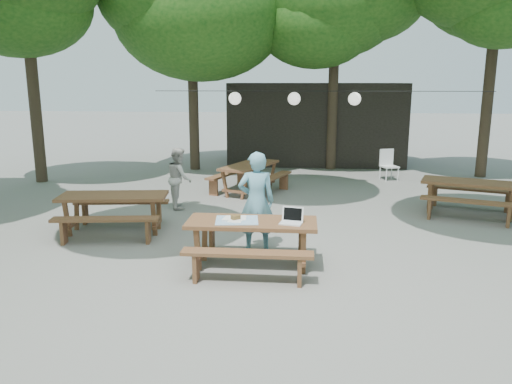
{
  "coord_description": "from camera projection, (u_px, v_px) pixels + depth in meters",
  "views": [
    {
      "loc": [
        0.05,
        -7.62,
        2.85
      ],
      "look_at": [
        -0.71,
        0.44,
        1.05
      ],
      "focal_mm": 35.0,
      "sensor_mm": 36.0,
      "label": 1
    }
  ],
  "objects": [
    {
      "name": "laptop",
      "position": [
        292.0,
        219.0,
        7.55
      ],
      "size": [
        0.38,
        0.32,
        0.24
      ],
      "rotation": [
        0.0,
        0.0,
        -0.21
      ],
      "color": "white",
      "rests_on": "main_picnic_table"
    },
    {
      "name": "picnic_table_ne",
      "position": [
        470.0,
        198.0,
        10.79
      ],
      "size": [
        2.31,
        2.12,
        0.75
      ],
      "rotation": [
        0.0,
        0.0,
        -0.34
      ],
      "color": "#52381D",
      "rests_on": "ground"
    },
    {
      "name": "main_picnic_table",
      "position": [
        252.0,
        243.0,
        7.76
      ],
      "size": [
        2.0,
        1.58,
        0.75
      ],
      "color": "#52381D",
      "rests_on": "ground"
    },
    {
      "name": "picnic_table_nw",
      "position": [
        114.0,
        213.0,
        9.53
      ],
      "size": [
        2.09,
        1.81,
        0.75
      ],
      "rotation": [
        0.0,
        0.0,
        0.13
      ],
      "color": "#52381D",
      "rests_on": "ground"
    },
    {
      "name": "ground",
      "position": [
        297.0,
        262.0,
        8.03
      ],
      "size": [
        80.0,
        80.0,
        0.0
      ],
      "primitive_type": "plane",
      "color": "#62625E",
      "rests_on": "ground"
    },
    {
      "name": "plastic_chair",
      "position": [
        389.0,
        171.0,
        14.72
      ],
      "size": [
        0.56,
        0.56,
        0.9
      ],
      "rotation": [
        0.0,
        0.0,
        0.35
      ],
      "color": "silver",
      "rests_on": "ground"
    },
    {
      "name": "woman",
      "position": [
        256.0,
        202.0,
        8.46
      ],
      "size": [
        0.68,
        0.5,
        1.71
      ],
      "primitive_type": "imported",
      "rotation": [
        0.0,
        0.0,
        3.3
      ],
      "color": "#67A7BD",
      "rests_on": "ground"
    },
    {
      "name": "tabletop_clutter",
      "position": [
        236.0,
        219.0,
        7.71
      ],
      "size": [
        0.71,
        0.62,
        0.08
      ],
      "color": "teal",
      "rests_on": "main_picnic_table"
    },
    {
      "name": "second_person",
      "position": [
        179.0,
        178.0,
        11.38
      ],
      "size": [
        0.71,
        0.81,
        1.39
      ],
      "primitive_type": "imported",
      "rotation": [
        0.0,
        0.0,
        1.89
      ],
      "color": "beige",
      "rests_on": "ground"
    },
    {
      "name": "pavilion",
      "position": [
        316.0,
        123.0,
        17.89
      ],
      "size": [
        6.0,
        3.0,
        2.8
      ],
      "primitive_type": "cube",
      "color": "black",
      "rests_on": "ground"
    },
    {
      "name": "picnic_table_far_w",
      "position": [
        250.0,
        178.0,
        13.02
      ],
      "size": [
        2.16,
        2.34,
        0.75
      ],
      "rotation": [
        0.0,
        0.0,
        1.2
      ],
      "color": "#52381D",
      "rests_on": "ground"
    },
    {
      "name": "paper_lanterns",
      "position": [
        295.0,
        99.0,
        13.36
      ],
      "size": [
        9.0,
        0.34,
        0.38
      ],
      "color": "black",
      "rests_on": "ground"
    }
  ]
}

